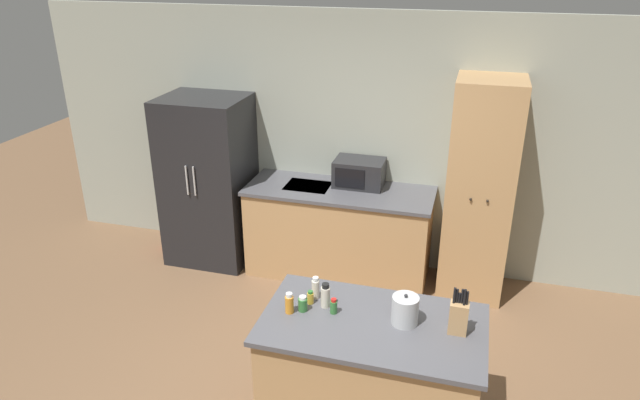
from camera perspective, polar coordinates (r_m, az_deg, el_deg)
The scene contains 15 objects.
wall_back at distance 5.76m, azimuth 5.75°, elevation 5.50°, with size 7.20×0.06×2.60m.
refrigerator at distance 6.07m, azimuth -11.07°, elevation 1.93°, with size 0.85×0.74×1.76m.
back_counter at distance 5.80m, azimuth 1.90°, elevation -3.15°, with size 1.85×0.72×0.93m.
pantry_cabinet at distance 5.47m, azimuth 15.65°, elevation 0.85°, with size 0.60×0.62×2.09m.
kitchen_island at distance 4.02m, azimuth 5.04°, elevation -17.32°, with size 1.43×0.82×0.91m.
microwave at distance 5.66m, azimuth 3.94°, elevation 2.74°, with size 0.49×0.34×0.27m.
knife_block at distance 3.68m, azimuth 13.69°, elevation -11.26°, with size 0.11×0.09×0.32m.
spice_bottle_tall_dark at distance 3.92m, azimuth -0.44°, elevation -8.80°, with size 0.05×0.05×0.16m.
spice_bottle_short_red at distance 3.78m, azimuth -3.08°, elevation -10.30°, with size 0.06×0.06×0.15m.
spice_bottle_amber_oil at distance 3.83m, azimuth 0.55°, elevation -9.56°, with size 0.06×0.06×0.17m.
spice_bottle_green_herb at distance 3.81m, azimuth -1.73°, elevation -10.34°, with size 0.06×0.06×0.11m.
spice_bottle_pale_salt at distance 3.88m, azimuth -0.97°, elevation -9.73°, with size 0.05×0.05×0.09m.
spice_bottle_orange_cap at distance 3.78m, azimuth 1.37°, elevation -10.59°, with size 0.05×0.05×0.11m.
kettle at distance 3.71m, azimuth 8.49°, elevation -10.83°, with size 0.17×0.17×0.22m.
fire_extinguisher at distance 6.61m, azimuth -15.13°, elevation -2.84°, with size 0.14×0.14×0.51m.
Camera 1 is at (0.93, -3.07, 3.09)m, focal length 32.00 mm.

